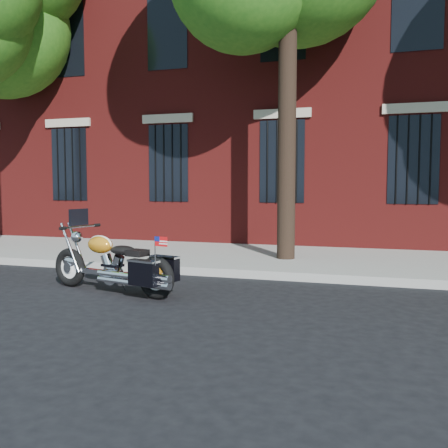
% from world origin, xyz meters
% --- Properties ---
extents(ground, '(120.00, 120.00, 0.00)m').
position_xyz_m(ground, '(0.00, 0.00, 0.00)').
color(ground, black).
rests_on(ground, ground).
extents(curb, '(40.00, 0.16, 0.15)m').
position_xyz_m(curb, '(0.00, 1.38, 0.07)').
color(curb, gray).
rests_on(curb, ground).
extents(sidewalk, '(40.00, 3.60, 0.15)m').
position_xyz_m(sidewalk, '(0.00, 3.26, 0.07)').
color(sidewalk, gray).
rests_on(sidewalk, ground).
extents(building, '(26.00, 10.08, 12.00)m').
position_xyz_m(building, '(0.00, 10.06, 6.00)').
color(building, maroon).
rests_on(building, ground).
extents(motorcycle, '(2.36, 1.09, 1.25)m').
position_xyz_m(motorcycle, '(-1.46, -0.44, 0.42)').
color(motorcycle, black).
rests_on(motorcycle, ground).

